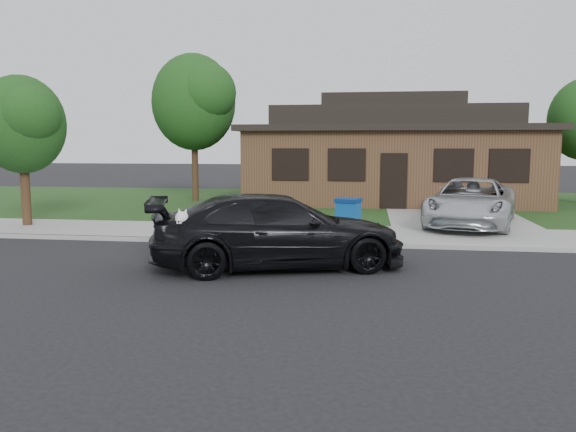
# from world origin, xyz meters

# --- Properties ---
(ground) EXTENTS (120.00, 120.00, 0.00)m
(ground) POSITION_xyz_m (0.00, 0.00, 0.00)
(ground) COLOR black
(ground) RESTS_ON ground
(sidewalk) EXTENTS (60.00, 3.00, 0.12)m
(sidewalk) POSITION_xyz_m (0.00, 5.00, 0.06)
(sidewalk) COLOR gray
(sidewalk) RESTS_ON ground
(curb) EXTENTS (60.00, 0.12, 0.12)m
(curb) POSITION_xyz_m (0.00, 3.50, 0.06)
(curb) COLOR gray
(curb) RESTS_ON ground
(lawn) EXTENTS (60.00, 13.00, 0.13)m
(lawn) POSITION_xyz_m (0.00, 13.00, 0.07)
(lawn) COLOR #193814
(lawn) RESTS_ON ground
(driveway) EXTENTS (4.50, 13.00, 0.14)m
(driveway) POSITION_xyz_m (6.00, 10.00, 0.07)
(driveway) COLOR gray
(driveway) RESTS_ON ground
(sedan) EXTENTS (5.83, 3.72, 1.57)m
(sedan) POSITION_xyz_m (1.13, 0.89, 0.79)
(sedan) COLOR black
(sedan) RESTS_ON ground
(minivan) EXTENTS (3.70, 5.64, 1.44)m
(minivan) POSITION_xyz_m (6.17, 6.93, 0.86)
(minivan) COLOR silver
(minivan) RESTS_ON driveway
(recycling_bin) EXTENTS (0.78, 0.78, 1.02)m
(recycling_bin) POSITION_xyz_m (2.50, 4.63, 0.64)
(recycling_bin) COLOR navy
(recycling_bin) RESTS_ON sidewalk
(house) EXTENTS (12.60, 8.60, 4.65)m
(house) POSITION_xyz_m (4.00, 15.00, 2.13)
(house) COLOR #422B1C
(house) RESTS_ON ground
(tree_0) EXTENTS (3.78, 3.60, 6.34)m
(tree_0) POSITION_xyz_m (-4.34, 12.88, 4.48)
(tree_0) COLOR #332114
(tree_0) RESTS_ON ground
(tree_2) EXTENTS (2.73, 2.60, 4.59)m
(tree_2) POSITION_xyz_m (-7.38, 5.11, 3.27)
(tree_2) COLOR #332114
(tree_2) RESTS_ON ground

